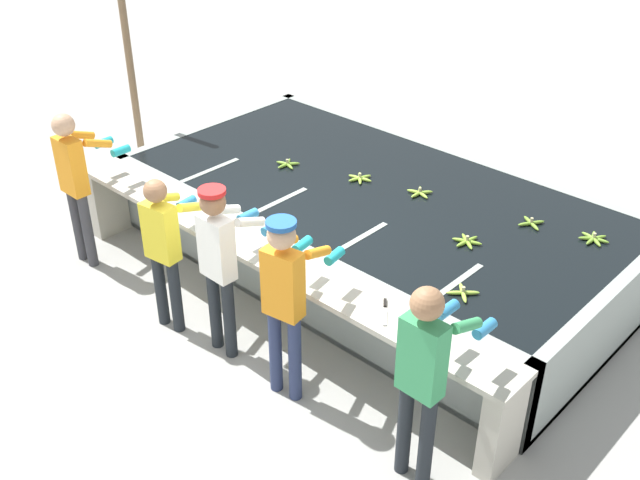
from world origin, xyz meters
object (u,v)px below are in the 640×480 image
Objects in this scene: worker_1 at (165,242)px; worker_4 at (424,369)px; knife_0 at (385,308)px; banana_bunch_floating_3 at (463,293)px; worker_2 at (220,256)px; banana_bunch_floating_4 at (594,239)px; worker_3 at (286,292)px; support_post_left at (130,64)px; banana_bunch_floating_1 at (420,193)px; banana_bunch_floating_2 at (287,164)px; banana_bunch_floating_0 at (360,178)px; worker_0 at (76,175)px; banana_bunch_floating_6 at (467,241)px; banana_bunch_floating_5 at (531,223)px.

worker_1 is 2.83m from worker_4.
banana_bunch_floating_3 is at bearing 60.29° from knife_0.
worker_2 is 3.44m from banana_bunch_floating_4.
worker_3 is 0.98× the size of worker_4.
banana_bunch_floating_4 is 0.09× the size of support_post_left.
banana_bunch_floating_1 is at bearing 138.04° from banana_bunch_floating_3.
worker_1 is 2.15m from knife_0.
banana_bunch_floating_4 is at bearing 11.77° from banana_bunch_floating_1.
banana_bunch_floating_2 is (-0.44, 2.00, -0.06)m from worker_1.
worker_2 reaches higher than banana_bunch_floating_0.
worker_0 is at bearing -163.63° from banana_bunch_floating_3.
support_post_left is at bearing -167.49° from banana_bunch_floating_1.
banana_bunch_floating_3 is at bearing -104.15° from banana_bunch_floating_4.
worker_2 reaches higher than knife_0.
banana_bunch_floating_3 is at bearing -41.96° from banana_bunch_floating_1.
banana_bunch_floating_6 is at bearing -11.48° from banana_bunch_floating_0.
worker_0 is 3.56m from banana_bunch_floating_1.
support_post_left is (-4.78, 0.97, 0.73)m from knife_0.
banana_bunch_floating_1 is at bearing 126.98° from worker_4.
banana_bunch_floating_2 is 0.99× the size of banana_bunch_floating_4.
banana_bunch_floating_0 is 2.46m from banana_bunch_floating_4.
banana_bunch_floating_3 is at bearing -4.06° from support_post_left.
banana_bunch_floating_0 and banana_bunch_floating_5 have the same top height.
banana_bunch_floating_4 is at bearing 13.79° from banana_bunch_floating_5.
banana_bunch_floating_1 is at bearing 16.91° from banana_bunch_floating_2.
worker_0 is at bearing -151.99° from banana_bunch_floating_6.
worker_4 reaches higher than banana_bunch_floating_2.
worker_3 is 6.11× the size of banana_bunch_floating_2.
banana_bunch_floating_1 is (0.39, 2.34, -0.14)m from worker_2.
worker_0 is 3.07m from worker_3.
banana_bunch_floating_5 is at bearing 73.94° from worker_3.
worker_4 reaches higher than knife_0.
worker_0 is at bearing -179.19° from worker_2.
worker_0 is 7.48× the size of banana_bunch_floating_3.
worker_4 is at bearing -65.00° from banana_bunch_floating_6.
worker_2 is at bearing -158.85° from knife_0.
banana_bunch_floating_6 is (1.95, 1.96, -0.06)m from worker_1.
worker_1 is 0.94× the size of worker_2.
banana_bunch_floating_3 and banana_bunch_floating_5 have the same top height.
banana_bunch_floating_6 is at bearing 121.32° from banana_bunch_floating_3.
worker_2 is 5.70× the size of knife_0.
banana_bunch_floating_4 is (-0.04, 2.72, -0.17)m from worker_4.
banana_bunch_floating_2 is at bearing -165.74° from banana_bunch_floating_5.
knife_0 is at bearing -119.71° from banana_bunch_floating_3.
worker_0 is 1.60m from worker_1.
knife_0 is at bearing 21.15° from worker_2.
banana_bunch_floating_6 is (0.48, 1.87, -0.16)m from worker_3.
worker_4 is 7.51× the size of banana_bunch_floating_3.
worker_2 is 6.52× the size of banana_bunch_floating_5.
banana_bunch_floating_5 is (0.74, 2.58, -0.16)m from worker_3.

